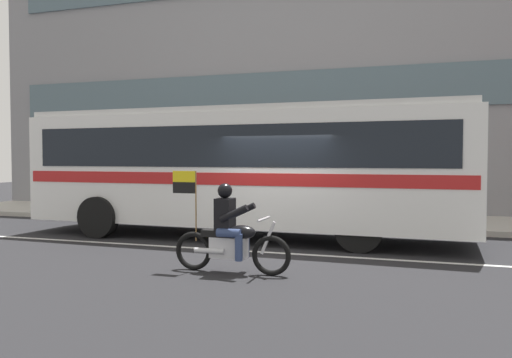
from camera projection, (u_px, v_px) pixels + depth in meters
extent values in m
plane|color=black|center=(277.00, 248.00, 11.53)|extent=(60.00, 60.00, 0.00)
cube|color=#B7B2A8|center=(321.00, 219.00, 16.36)|extent=(28.00, 3.80, 0.15)
cube|color=silver|center=(269.00, 252.00, 10.96)|extent=(26.60, 0.14, 0.01)
cube|color=gray|center=(334.00, 37.00, 18.30)|extent=(28.00, 0.80, 12.58)
cube|color=#4C606B|center=(332.00, 89.00, 17.96)|extent=(25.76, 0.10, 1.40)
cube|color=white|center=(242.00, 169.00, 12.98)|extent=(11.18, 2.91, 2.70)
cube|color=black|center=(242.00, 147.00, 12.96)|extent=(10.29, 2.92, 0.96)
cube|color=red|center=(242.00, 177.00, 12.99)|extent=(10.96, 2.93, 0.28)
cube|color=silver|center=(242.00, 113.00, 12.93)|extent=(10.95, 2.77, 0.16)
cylinder|color=black|center=(98.00, 217.00, 12.99)|extent=(1.04, 0.30, 1.04)
cylinder|color=black|center=(359.00, 228.00, 10.96)|extent=(1.04, 0.30, 1.04)
torus|color=black|center=(271.00, 256.00, 8.79)|extent=(0.69, 0.09, 0.69)
torus|color=black|center=(194.00, 251.00, 9.24)|extent=(0.69, 0.09, 0.69)
cube|color=silver|center=(229.00, 247.00, 9.02)|extent=(0.64, 0.28, 0.36)
ellipsoid|color=black|center=(242.00, 232.00, 8.93)|extent=(0.48, 0.28, 0.24)
cube|color=black|center=(218.00, 233.00, 9.07)|extent=(0.56, 0.26, 0.12)
cylinder|color=silver|center=(268.00, 238.00, 8.79)|extent=(0.28, 0.06, 0.58)
cylinder|color=silver|center=(263.00, 219.00, 8.80)|extent=(0.04, 0.64, 0.04)
cylinder|color=silver|center=(209.00, 251.00, 8.97)|extent=(0.55, 0.09, 0.09)
cube|color=black|center=(225.00, 214.00, 9.02)|extent=(0.28, 0.36, 0.56)
sphere|color=black|center=(225.00, 191.00, 9.00)|extent=(0.26, 0.26, 0.26)
cylinder|color=navy|center=(236.00, 230.00, 9.16)|extent=(0.42, 0.15, 0.15)
cylinder|color=navy|center=(246.00, 244.00, 9.11)|extent=(0.13, 0.13, 0.46)
cylinder|color=navy|center=(229.00, 233.00, 8.82)|extent=(0.42, 0.15, 0.15)
cylinder|color=navy|center=(239.00, 247.00, 8.77)|extent=(0.13, 0.13, 0.46)
cylinder|color=black|center=(242.00, 211.00, 9.13)|extent=(0.52, 0.11, 0.32)
cylinder|color=black|center=(234.00, 213.00, 8.75)|extent=(0.52, 0.11, 0.32)
cylinder|color=olive|center=(196.00, 206.00, 9.19)|extent=(0.02, 0.02, 1.25)
cube|color=yellow|center=(184.00, 177.00, 9.24)|extent=(0.44, 0.02, 0.20)
cube|color=black|center=(184.00, 188.00, 9.25)|extent=(0.44, 0.02, 0.20)
cylinder|color=gold|center=(205.00, 208.00, 16.08)|extent=(0.22, 0.22, 0.58)
sphere|color=gold|center=(205.00, 197.00, 16.06)|extent=(0.20, 0.20, 0.20)
cylinder|color=gold|center=(203.00, 208.00, 15.94)|extent=(0.09, 0.10, 0.09)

